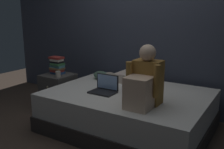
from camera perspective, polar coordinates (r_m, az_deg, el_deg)
name	(u,v)px	position (r m, az deg, el deg)	size (l,w,h in m)	color
ground_plane	(103,133)	(3.32, -2.11, -12.87)	(8.00, 8.00, 0.00)	#47382D
wall_back	(146,21)	(4.02, 7.58, 11.62)	(5.60, 0.10, 2.70)	#383D4C
bed	(128,110)	(3.36, 3.63, -7.96)	(2.00, 1.50, 0.50)	#332D2B
nightstand	(58,91)	(4.14, -11.86, -3.66)	(0.44, 0.46, 0.54)	#474442
person_sitting	(144,83)	(2.75, 7.22, -1.84)	(0.39, 0.44, 0.66)	olive
laptop	(105,88)	(3.23, -1.67, -3.04)	(0.32, 0.23, 0.22)	black
pillow	(136,78)	(3.69, 5.40, -0.81)	(0.56, 0.36, 0.13)	beige
book_stack	(57,65)	(4.09, -12.13, 1.99)	(0.21, 0.16, 0.27)	#284C84
mug	(58,74)	(3.89, -11.92, 0.06)	(0.08, 0.08, 0.09)	#BCB2A3
clothes_pile	(104,75)	(3.90, -1.87, -0.16)	(0.34, 0.29, 0.12)	#4C6B56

